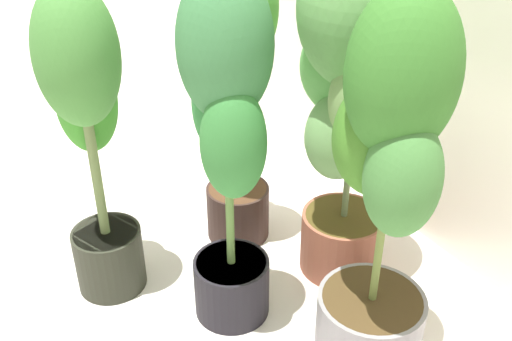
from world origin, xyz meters
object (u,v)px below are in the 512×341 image
Objects in this scene: potted_plant_back_right at (388,171)px; potted_plant_front_left at (89,124)px; potted_plant_center at (227,132)px; potted_plant_back_center at (356,77)px; potted_plant_back_left at (234,70)px.

potted_plant_front_left is at bearing -139.72° from potted_plant_back_right.
potted_plant_center reaches higher than potted_plant_back_right.
potted_plant_center is (0.00, -0.37, -0.06)m from potted_plant_back_center.
potted_plant_back_right is 0.37m from potted_plant_center.
potted_plant_center is (-0.28, -0.24, 0.03)m from potted_plant_back_right.
potted_plant_back_center is 0.37m from potted_plant_center.
potted_plant_back_left is at bearing 148.98° from potted_plant_center.
potted_plant_back_left is 0.99× the size of potted_plant_center.
potted_plant_back_left reaches higher than potted_plant_front_left.
potted_plant_back_center reaches higher than potted_plant_back_right.
potted_plant_back_right is 0.99× the size of potted_plant_center.
potted_plant_back_right is at bearing 40.26° from potted_plant_center.
potted_plant_back_left is (-0.03, 0.43, 0.05)m from potted_plant_front_left.
potted_plant_center is at bearing -89.95° from potted_plant_back_center.
potted_plant_center is at bearing 40.29° from potted_plant_front_left.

